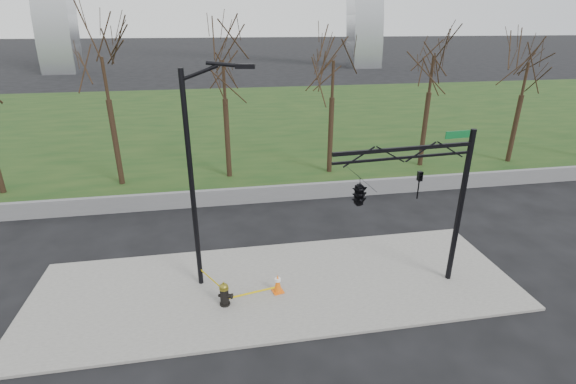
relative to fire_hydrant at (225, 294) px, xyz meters
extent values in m
plane|color=black|center=(1.98, 0.85, -0.52)|extent=(500.00, 500.00, 0.00)
cube|color=slate|center=(1.98, 0.85, -0.47)|extent=(18.00, 6.00, 0.10)
cube|color=#163312|center=(1.98, 30.85, -0.49)|extent=(120.00, 40.00, 0.06)
cube|color=#59595B|center=(1.98, 8.85, -0.07)|extent=(60.00, 0.30, 0.90)
cylinder|color=black|center=(-0.01, 0.00, -0.39)|extent=(0.37, 0.37, 0.07)
cylinder|color=black|center=(-0.01, 0.00, -0.09)|extent=(0.29, 0.29, 0.66)
cylinder|color=black|center=(0.20, -0.08, -0.04)|extent=(0.27, 0.24, 0.18)
cylinder|color=black|center=(-0.17, 0.06, -0.07)|extent=(0.14, 0.14, 0.11)
cylinder|color=olive|center=(-0.01, 0.00, 0.26)|extent=(0.33, 0.33, 0.07)
ellipsoid|color=olive|center=(-0.01, 0.00, 0.32)|extent=(0.31, 0.31, 0.23)
cylinder|color=olive|center=(-0.01, 0.00, 0.45)|extent=(0.07, 0.07, 0.09)
cube|color=orange|center=(1.93, 0.41, -0.40)|extent=(0.46, 0.46, 0.04)
cone|color=orange|center=(1.93, 0.41, -0.03)|extent=(0.30, 0.30, 0.70)
cylinder|color=white|center=(1.93, 0.41, 0.10)|extent=(0.22, 0.22, 0.11)
cylinder|color=black|center=(-0.86, 1.48, 3.48)|extent=(0.18, 0.18, 8.00)
cylinder|color=black|center=(-0.32, 1.38, 7.33)|extent=(1.26, 0.34, 0.56)
cylinder|color=black|center=(0.51, 1.23, 7.58)|extent=(1.21, 0.33, 0.22)
cube|color=black|center=(1.10, 1.12, 7.53)|extent=(0.63, 0.32, 0.14)
cylinder|color=black|center=(8.59, 0.15, 2.48)|extent=(0.20, 0.20, 6.00)
cube|color=black|center=(6.10, -0.05, 4.98)|extent=(4.99, 0.51, 0.12)
cube|color=black|center=(6.10, -0.05, 4.68)|extent=(4.99, 0.47, 0.08)
cube|color=#0C5926|center=(7.99, 0.10, 5.33)|extent=(0.90, 0.11, 0.25)
imported|color=black|center=(6.79, 0.01, 3.63)|extent=(0.18, 0.21, 1.00)
imported|color=black|center=(4.60, -0.16, 3.63)|extent=(0.72, 2.52, 1.00)
cube|color=#E0BC0B|center=(-0.44, 0.74, 0.18)|extent=(0.86, 1.48, 0.08)
cube|color=#E0BC0B|center=(0.96, 0.21, -0.20)|extent=(1.95, 0.41, 0.08)
camera|label=1|loc=(0.12, -12.10, 8.83)|focal=25.74mm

